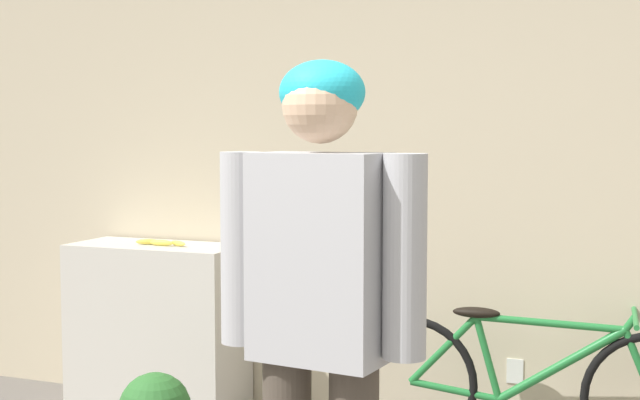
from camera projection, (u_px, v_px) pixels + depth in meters
The scene contains 5 objects.
wall_back at pixel (409, 173), 4.47m from camera, with size 8.00×0.07×2.60m.
side_shelf at pixel (158, 328), 4.78m from camera, with size 0.93×0.42×0.91m.
person at pixel (320, 297), 2.65m from camera, with size 0.65×0.27×1.72m.
bicycle at pixel (527, 386), 4.08m from camera, with size 1.73×0.46×0.71m.
banana at pixel (161, 243), 4.70m from camera, with size 0.31×0.08×0.03m.
Camera 1 is at (1.24, -1.60, 1.52)m, focal length 50.00 mm.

